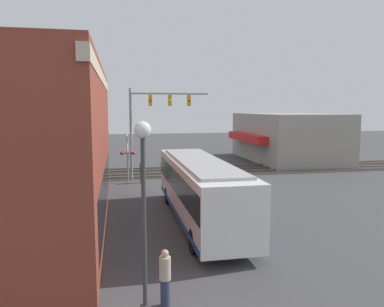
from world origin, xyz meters
name	(u,v)px	position (x,y,z in m)	size (l,w,h in m)	color
ground_plane	(216,189)	(0.00, 0.00, 0.00)	(120.00, 120.00, 0.00)	#424244
brick_building	(8,147)	(-6.24, 12.00, 3.88)	(17.95, 9.08, 7.76)	brown
shop_building	(287,137)	(13.25, -11.63, 2.58)	(13.81, 9.55, 5.16)	gray
city_bus	(200,187)	(-7.26, 2.80, 1.76)	(11.99, 2.59, 3.17)	white
traffic_signal_gantry	(154,113)	(4.56, 4.00, 5.36)	(0.42, 6.35, 7.33)	gray
crossing_signal	(128,153)	(3.67, 6.12, 2.30)	(1.41, 1.18, 3.81)	gray
streetlamp	(144,206)	(-15.90, 6.19, 3.22)	(0.44, 0.44, 5.42)	#38383A
rail_track_near	(199,174)	(6.00, 0.00, 0.03)	(2.60, 60.00, 0.15)	#332D28
rail_track_far	(191,169)	(9.20, 0.00, 0.03)	(2.60, 60.00, 0.15)	#332D28
parked_car_black	(184,158)	(11.92, 0.20, 0.67)	(4.20, 1.82, 1.46)	black
pedestrian_by_lamp	(165,278)	(-15.18, 5.57, 0.87)	(0.34, 0.34, 1.71)	#2D3351
pedestrian_at_crossing	(142,171)	(3.31, 5.06, 0.92)	(0.34, 0.34, 1.79)	#2D3351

